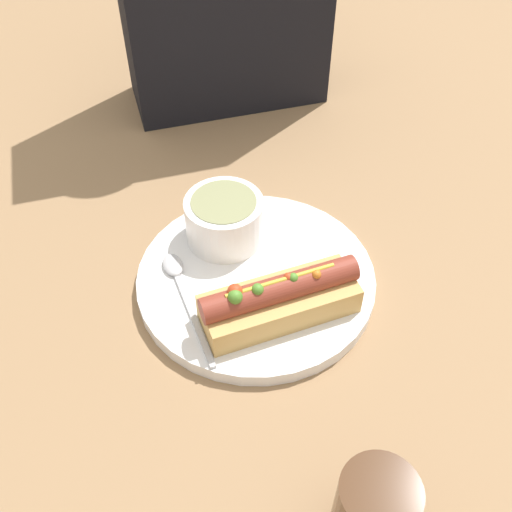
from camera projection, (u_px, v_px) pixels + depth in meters
ground_plane at (256, 284)px, 0.73m from camera, size 4.00×4.00×0.00m
dinner_plate at (256, 279)px, 0.72m from camera, size 0.28×0.28×0.02m
hot_dog at (279, 299)px, 0.65m from camera, size 0.18×0.08×0.07m
soup_bowl at (224, 218)px, 0.73m from camera, size 0.10×0.10×0.06m
spoon at (179, 281)px, 0.70m from camera, size 0.03×0.17×0.01m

